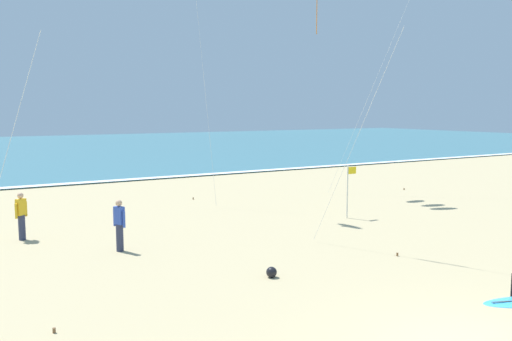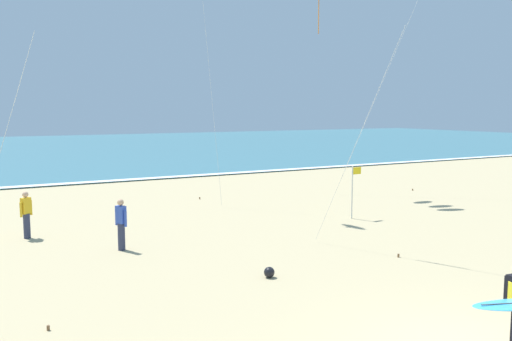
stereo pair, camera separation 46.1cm
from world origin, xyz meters
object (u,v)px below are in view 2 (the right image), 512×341
at_px(bystander_yellow_top, 26,214).
at_px(lifeguard_flag, 353,187).
at_px(bystander_blue_top, 121,224).
at_px(beach_ball, 269,272).

bearing_deg(bystander_yellow_top, lifeguard_flag, -13.06).
height_order(bystander_blue_top, bystander_yellow_top, same).
relative_size(lifeguard_flag, beach_ball, 7.50).
height_order(bystander_yellow_top, beach_ball, bystander_yellow_top).
xyz_separation_m(bystander_blue_top, lifeguard_flag, (9.31, 0.35, 0.45)).
bearing_deg(beach_ball, bystander_yellow_top, 123.17).
relative_size(bystander_yellow_top, beach_ball, 5.68).
xyz_separation_m(lifeguard_flag, beach_ball, (-6.71, -4.89, -1.13)).
relative_size(bystander_blue_top, lifeguard_flag, 0.76).
height_order(bystander_blue_top, beach_ball, bystander_blue_top).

